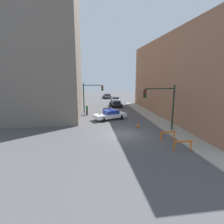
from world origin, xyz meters
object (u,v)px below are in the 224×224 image
parked_car_mid (116,100)px  pedestrian_corner (87,109)px  traffic_cone (138,125)px  traffic_light_near (164,101)px  parked_car_far (107,96)px  pedestrian_crossing (100,115)px  barrier_mid (168,134)px  police_car (110,115)px  traffic_light_far (90,94)px  barrier_front (183,144)px  parked_car_near (116,103)px

parked_car_mid → pedestrian_corner: 15.18m
pedestrian_corner → traffic_cone: pedestrian_corner is taller
traffic_light_near → pedestrian_corner: bearing=129.8°
parked_car_mid → parked_car_far: 8.39m
pedestrian_crossing → barrier_mid: 10.79m
barrier_mid → parked_car_far: bearing=93.5°
pedestrian_crossing → traffic_light_near: bearing=3.2°
traffic_light_near → parked_car_far: 32.42m
police_car → parked_car_far: (2.41, 25.69, -0.05)m
traffic_light_far → parked_car_mid: 14.12m
traffic_light_near → barrier_mid: (-0.68, -2.81, -2.91)m
pedestrian_corner → parked_car_far: bearing=-19.7°
traffic_light_far → barrier_front: traffic_light_far is taller
pedestrian_crossing → barrier_front: size_ratio=1.04×
traffic_light_near → parked_car_far: traffic_light_near is taller
traffic_light_far → pedestrian_crossing: traffic_light_far is taller
traffic_light_near → traffic_cone: bearing=142.3°
traffic_light_far → police_car: (2.79, -5.08, -2.67)m
pedestrian_crossing → barrier_mid: (6.10, -8.90, -0.24)m
barrier_front → pedestrian_corner: bearing=117.1°
parked_car_mid → pedestrian_corner: size_ratio=2.67×
police_car → parked_car_near: bearing=-34.9°
traffic_light_near → barrier_front: traffic_light_near is taller
parked_car_near → parked_car_mid: size_ratio=1.00×
pedestrian_corner → barrier_front: size_ratio=1.04×
traffic_light_far → pedestrian_crossing: 6.17m
parked_car_mid → parked_car_far: size_ratio=1.00×
police_car → parked_car_mid: 17.74m
traffic_light_far → pedestrian_crossing: (1.25, -5.48, -2.54)m
traffic_light_far → police_car: traffic_light_far is taller
parked_car_far → barrier_mid: parked_car_far is taller
traffic_light_near → barrier_mid: bearing=-103.6°
parked_car_mid → barrier_mid: bearing=-83.3°
traffic_light_far → pedestrian_crossing: size_ratio=3.13×
traffic_light_far → parked_car_near: (5.41, 5.92, -2.72)m
traffic_light_near → pedestrian_corner: size_ratio=3.13×
parked_car_near → traffic_cone: bearing=-93.1°
parked_car_far → barrier_mid: (2.16, -34.98, -0.06)m
barrier_front → traffic_cone: (-1.77, 7.23, -0.30)m
traffic_light_far → traffic_cone: size_ratio=7.93×
police_car → parked_car_near: 11.31m
traffic_light_far → traffic_cone: traffic_light_far is taller
traffic_light_near → traffic_light_far: (-8.03, 11.56, -0.13)m
barrier_front → parked_car_mid: bearing=92.1°
traffic_light_far → traffic_cone: bearing=-59.7°
barrier_mid → barrier_front: bearing=-87.5°
parked_car_mid → pedestrian_crossing: pedestrian_crossing is taller
police_car → parked_car_near: police_car is taller
parked_car_far → barrier_mid: 35.05m
pedestrian_corner → barrier_mid: 15.41m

